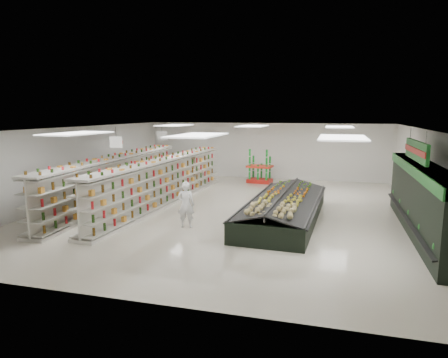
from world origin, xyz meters
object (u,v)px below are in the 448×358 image
(gondola_left, at_px, (118,181))
(gondola_center, at_px, (165,183))
(soda_endcap, at_px, (260,168))
(shopper_main, at_px, (186,205))
(produce_island, at_px, (284,207))
(shopper_background, at_px, (193,172))

(gondola_left, height_order, gondola_center, gondola_left)
(gondola_left, xyz_separation_m, soda_endcap, (5.04, 6.21, -0.08))
(gondola_left, xyz_separation_m, shopper_main, (4.22, -2.96, -0.12))
(gondola_center, xyz_separation_m, produce_island, (5.14, -1.18, -0.42))
(shopper_background, bearing_deg, gondola_left, 172.45)
(gondola_left, distance_m, produce_island, 7.34)
(soda_endcap, distance_m, shopper_background, 4.15)
(gondola_left, distance_m, soda_endcap, 8.00)
(gondola_center, height_order, shopper_background, gondola_center)
(gondola_left, xyz_separation_m, gondola_center, (2.11, 0.10, -0.02))
(soda_endcap, distance_m, shopper_main, 9.20)
(produce_island, xyz_separation_m, soda_endcap, (-2.21, 7.29, 0.36))
(produce_island, height_order, shopper_background, shopper_background)
(produce_island, distance_m, shopper_main, 3.58)
(gondola_center, bearing_deg, soda_endcap, 67.30)
(gondola_left, relative_size, produce_island, 1.66)
(gondola_center, relative_size, soda_endcap, 6.56)
(shopper_main, height_order, shopper_background, shopper_background)
(gondola_left, bearing_deg, gondola_center, -0.19)
(gondola_center, height_order, produce_island, gondola_center)
(shopper_main, bearing_deg, gondola_left, -42.37)
(gondola_center, bearing_deg, gondola_left, -174.40)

